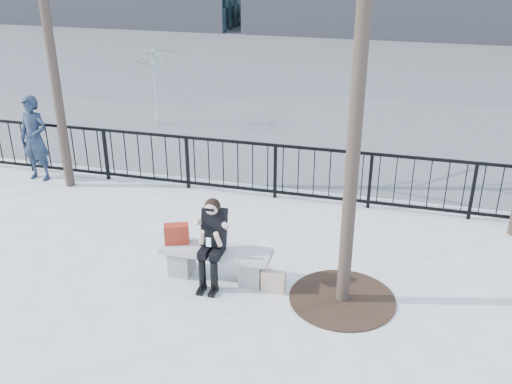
# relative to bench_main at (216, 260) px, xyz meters

# --- Properties ---
(ground) EXTENTS (120.00, 120.00, 0.00)m
(ground) POSITION_rel_bench_main_xyz_m (0.00, 0.00, -0.30)
(ground) COLOR #A4A59F
(ground) RESTS_ON ground
(street_surface) EXTENTS (60.00, 23.00, 0.01)m
(street_surface) POSITION_rel_bench_main_xyz_m (0.00, 15.00, -0.30)
(street_surface) COLOR #474747
(street_surface) RESTS_ON ground
(railing) EXTENTS (14.00, 0.06, 1.10)m
(railing) POSITION_rel_bench_main_xyz_m (0.00, 3.00, 0.25)
(railing) COLOR black
(railing) RESTS_ON ground
(tree_grate) EXTENTS (1.50, 1.50, 0.02)m
(tree_grate) POSITION_rel_bench_main_xyz_m (1.90, -0.10, -0.29)
(tree_grate) COLOR black
(tree_grate) RESTS_ON ground
(bench_main) EXTENTS (1.65, 0.46, 0.49)m
(bench_main) POSITION_rel_bench_main_xyz_m (0.00, 0.00, 0.00)
(bench_main) COLOR slate
(bench_main) RESTS_ON ground
(seated_woman) EXTENTS (0.50, 0.64, 1.34)m
(seated_woman) POSITION_rel_bench_main_xyz_m (0.00, -0.16, 0.37)
(seated_woman) COLOR black
(seated_woman) RESTS_ON ground
(handbag) EXTENTS (0.40, 0.29, 0.30)m
(handbag) POSITION_rel_bench_main_xyz_m (-0.62, 0.02, 0.34)
(handbag) COLOR maroon
(handbag) RESTS_ON bench_main
(shopping_bag) EXTENTS (0.35, 0.13, 0.33)m
(shopping_bag) POSITION_rel_bench_main_xyz_m (0.91, -0.15, -0.14)
(shopping_bag) COLOR #CAB18F
(shopping_bag) RESTS_ON ground
(standing_man) EXTENTS (0.67, 0.46, 1.77)m
(standing_man) POSITION_rel_bench_main_xyz_m (-4.79, 2.66, 0.59)
(standing_man) COLOR black
(standing_man) RESTS_ON ground
(vendor_umbrella) EXTENTS (2.75, 2.79, 2.08)m
(vendor_umbrella) POSITION_rel_bench_main_xyz_m (-3.95, 6.76, 0.74)
(vendor_umbrella) COLOR #E8F937
(vendor_umbrella) RESTS_ON ground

